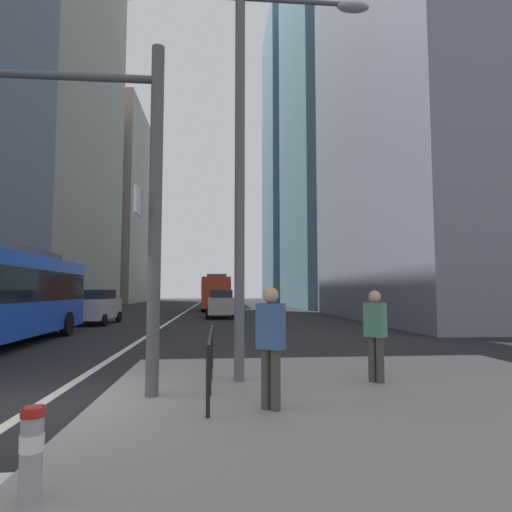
{
  "coord_description": "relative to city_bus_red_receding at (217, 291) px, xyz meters",
  "views": [
    {
      "loc": [
        2.93,
        -7.2,
        1.88
      ],
      "look_at": [
        5.72,
        24.43,
        4.46
      ],
      "focal_mm": 30.13,
      "sensor_mm": 36.0,
      "label": 1
    }
  ],
  "objects": [
    {
      "name": "median_island",
      "position": [
        2.64,
        -35.93,
        -1.76
      ],
      "size": [
        9.0,
        10.0,
        0.15
      ],
      "primitive_type": "cube",
      "color": "gray",
      "rests_on": "ground"
    },
    {
      "name": "office_tower_right_far",
      "position": [
        14.14,
        28.89,
        22.43
      ],
      "size": [
        11.92,
        16.14,
        48.52
      ],
      "primitive_type": "cube",
      "color": "slate",
      "rests_on": "ground"
    },
    {
      "name": "office_tower_left_mid",
      "position": [
        -18.86,
        5.62,
        21.21
      ],
      "size": [
        11.06,
        25.26,
        46.08
      ],
      "primitive_type": "cube",
      "color": "gray",
      "rests_on": "ground"
    },
    {
      "name": "pedestrian_walking",
      "position": [
        3.08,
        -34.05,
        -0.72
      ],
      "size": [
        0.44,
        0.44,
        1.74
      ],
      "color": "#423D38",
      "rests_on": "median_island"
    },
    {
      "name": "lane_centre_line",
      "position": [
        -2.86,
        -4.93,
        -1.83
      ],
      "size": [
        0.2,
        80.0,
        0.01
      ],
      "primitive_type": "cube",
      "color": "beige",
      "rests_on": "ground"
    },
    {
      "name": "pedestrian_railing",
      "position": [
        -0.06,
        -34.21,
        -0.98
      ],
      "size": [
        0.06,
        3.78,
        0.98
      ],
      "color": "black",
      "rests_on": "median_island"
    },
    {
      "name": "pedestrian_waiting",
      "position": [
        0.85,
        -35.75,
        -0.69
      ],
      "size": [
        0.45,
        0.42,
        1.78
      ],
      "color": "#423D38",
      "rests_on": "median_island"
    },
    {
      "name": "street_lamp_post",
      "position": [
        0.49,
        -33.67,
        3.45
      ],
      "size": [
        5.5,
        0.32,
        8.0
      ],
      "color": "#56565B",
      "rests_on": "median_island"
    },
    {
      "name": "office_tower_right_mid",
      "position": [
        14.14,
        8.12,
        20.65
      ],
      "size": [
        10.9,
        18.72,
        44.97
      ],
      "primitive_type": "cube",
      "color": "slate",
      "rests_on": "ground"
    },
    {
      "name": "office_tower_left_far",
      "position": [
        -18.86,
        33.2,
        14.17
      ],
      "size": [
        12.44,
        25.28,
        32.0
      ],
      "primitive_type": "cube",
      "color": "gray",
      "rests_on": "ground"
    },
    {
      "name": "office_tower_right_near",
      "position": [
        14.14,
        -15.04,
        15.08
      ],
      "size": [
        10.55,
        20.73,
        33.83
      ],
      "primitive_type": "cube",
      "color": "slate",
      "rests_on": "ground"
    },
    {
      "name": "ground_plane",
      "position": [
        -2.86,
        -14.93,
        -1.84
      ],
      "size": [
        160.0,
        160.0,
        0.0
      ],
      "primitive_type": "plane",
      "color": "black"
    },
    {
      "name": "car_receding_far",
      "position": [
        0.9,
        16.79,
        -0.84
      ],
      "size": [
        2.04,
        4.52,
        1.94
      ],
      "color": "maroon",
      "rests_on": "ground"
    },
    {
      "name": "car_receding_near",
      "position": [
        0.27,
        -11.89,
        -0.85
      ],
      "size": [
        2.11,
        4.38,
        1.94
      ],
      "color": "#B2A899",
      "rests_on": "ground"
    },
    {
      "name": "traffic_signal_gantry",
      "position": [
        -2.91,
        -34.8,
        2.26
      ],
      "size": [
        5.77,
        0.65,
        6.0
      ],
      "color": "#515156",
      "rests_on": "median_island"
    },
    {
      "name": "city_bus_red_receding",
      "position": [
        0.0,
        0.0,
        0.0
      ],
      "size": [
        2.84,
        10.75,
        3.4
      ],
      "color": "red",
      "rests_on": "ground"
    },
    {
      "name": "car_oncoming_mid",
      "position": [
        -6.84,
        -16.89,
        -0.85
      ],
      "size": [
        2.16,
        4.45,
        1.94
      ],
      "color": "silver",
      "rests_on": "ground"
    },
    {
      "name": "bollard_left",
      "position": [
        -1.46,
        -38.31,
        -1.26
      ],
      "size": [
        0.2,
        0.2,
        0.76
      ],
      "color": "#99999E",
      "rests_on": "median_island"
    }
  ]
}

